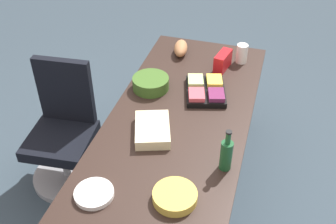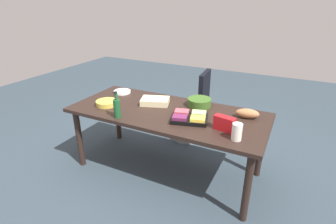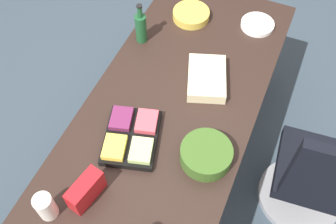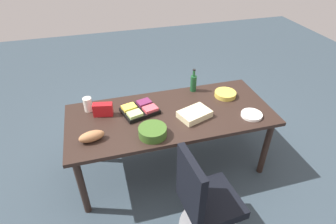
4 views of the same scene
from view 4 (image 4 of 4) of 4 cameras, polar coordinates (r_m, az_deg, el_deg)
name	(u,v)px [view 4 (image 4 of 4)]	position (r m, az deg, el deg)	size (l,w,h in m)	color
ground_plane	(170,165)	(3.45, 0.50, -10.86)	(10.00, 10.00, 0.00)	#32414B
conference_table	(171,119)	(2.98, 0.57, -1.53)	(2.18, 0.95, 0.78)	black
office_chair	(205,206)	(2.62, 7.64, -18.76)	(0.56, 0.56, 1.01)	gray
paper_plate_stack	(252,115)	(3.02, 16.90, -0.56)	(0.22, 0.22, 0.03)	white
fruit_platter	(140,110)	(2.95, -5.87, 0.45)	(0.42, 0.37, 0.07)	black
sheet_cake	(195,114)	(2.88, 5.51, -0.43)	(0.32, 0.22, 0.07)	beige
mayo_jar	(88,104)	(3.06, -16.22, 1.52)	(0.09, 0.09, 0.16)	white
salad_bowl	(153,132)	(2.63, -3.20, -4.07)	(0.27, 0.27, 0.09)	#385C21
wine_bottle	(193,83)	(3.29, 5.28, 6.06)	(0.09, 0.09, 0.28)	#1B4F2A
bread_loaf	(92,136)	(2.66, -15.50, -4.87)	(0.24, 0.11, 0.10)	#A66F45
chip_bowl	(225,94)	(3.28, 11.76, 3.65)	(0.25, 0.25, 0.05)	gold
chip_bag_red	(103,110)	(2.95, -13.29, 0.49)	(0.20, 0.08, 0.14)	red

